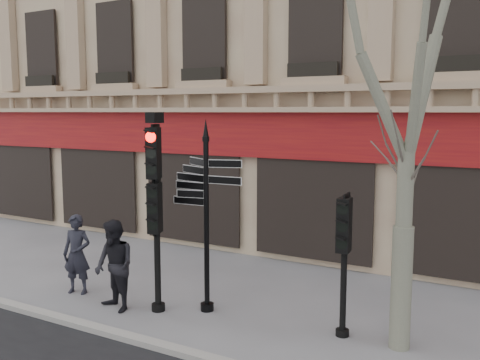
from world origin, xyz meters
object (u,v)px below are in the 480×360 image
object	(u,v)px
traffic_signal_main	(156,187)
plane_tree	(413,1)
pedestrian_b	(114,266)
pedestrian_a	(77,254)
traffic_signal_secondary	(345,240)
fingerpost	(206,184)

from	to	relation	value
traffic_signal_main	plane_tree	xyz separation A→B (m)	(4.93, 0.72, 3.41)
pedestrian_b	pedestrian_a	bearing A→B (deg)	-177.05
pedestrian_a	plane_tree	bearing A→B (deg)	-11.70
plane_tree	pedestrian_b	bearing A→B (deg)	-168.58
traffic_signal_secondary	pedestrian_b	bearing A→B (deg)	-171.92
fingerpost	traffic_signal_main	distance (m)	1.05
fingerpost	traffic_signal_main	world-z (taller)	traffic_signal_main
fingerpost	traffic_signal_main	size ratio (longest dim) A/B	0.97
fingerpost	pedestrian_b	world-z (taller)	fingerpost
pedestrian_a	pedestrian_b	distance (m)	1.59
traffic_signal_secondary	pedestrian_a	world-z (taller)	traffic_signal_secondary
traffic_signal_main	fingerpost	bearing A→B (deg)	9.41
plane_tree	pedestrian_a	distance (m)	8.95
fingerpost	pedestrian_a	bearing A→B (deg)	-164.22
fingerpost	plane_tree	xyz separation A→B (m)	(4.02, 0.20, 3.33)
pedestrian_a	traffic_signal_secondary	bearing A→B (deg)	-10.78
traffic_signal_main	traffic_signal_secondary	xyz separation A→B (m)	(3.86, 0.71, -0.81)
plane_tree	traffic_signal_secondary	bearing A→B (deg)	-179.47
fingerpost	plane_tree	world-z (taller)	plane_tree
fingerpost	pedestrian_b	distance (m)	2.65
fingerpost	traffic_signal_secondary	size ratio (longest dim) A/B	1.53
traffic_signal_main	pedestrian_b	xyz separation A→B (m)	(-0.82, -0.44, -1.70)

